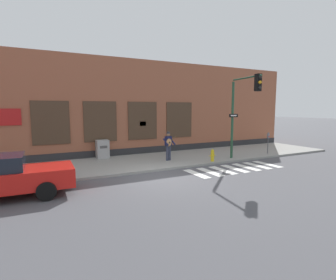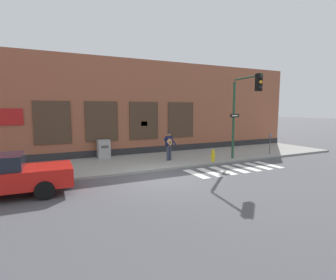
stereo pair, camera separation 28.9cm
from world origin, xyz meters
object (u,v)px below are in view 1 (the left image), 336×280
object	(u,v)px
red_car	(1,177)
parking_meter	(268,140)
traffic_light	(243,103)
busker	(169,144)
fire_hydrant	(212,155)
utility_box	(102,149)

from	to	relation	value
red_car	parking_meter	xyz separation A→B (m)	(15.02, 1.83, 0.30)
red_car	parking_meter	world-z (taller)	parking_meter
traffic_light	parking_meter	size ratio (longest dim) A/B	3.34
busker	fire_hydrant	bearing A→B (deg)	-32.77
parking_meter	utility_box	xyz separation A→B (m)	(-10.25, 3.51, -0.39)
parking_meter	fire_hydrant	xyz separation A→B (m)	(-4.86, -0.37, -0.60)
busker	parking_meter	size ratio (longest dim) A/B	1.18
traffic_light	fire_hydrant	bearing A→B (deg)	156.83
busker	utility_box	distance (m)	4.13
busker	utility_box	size ratio (longest dim) A/B	1.51
traffic_light	fire_hydrant	size ratio (longest dim) A/B	6.85
busker	fire_hydrant	size ratio (longest dim) A/B	2.41
red_car	utility_box	xyz separation A→B (m)	(4.77, 5.34, -0.09)
red_car	fire_hydrant	bearing A→B (deg)	8.14
fire_hydrant	busker	bearing A→B (deg)	147.23
busker	fire_hydrant	world-z (taller)	busker
utility_box	red_car	bearing A→B (deg)	-131.78
red_car	parking_meter	bearing A→B (deg)	6.93
utility_box	parking_meter	bearing A→B (deg)	-18.92
traffic_light	parking_meter	xyz separation A→B (m)	(3.32, 1.03, -2.38)
red_car	parking_meter	size ratio (longest dim) A/B	3.24
fire_hydrant	traffic_light	bearing A→B (deg)	-23.17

